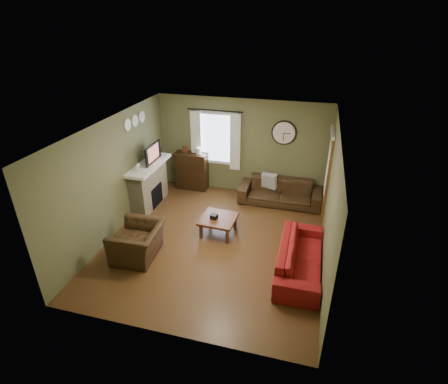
% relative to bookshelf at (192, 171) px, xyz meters
% --- Properties ---
extents(floor, '(4.60, 5.20, 0.00)m').
position_rel_bookshelf_xyz_m(floor, '(1.38, -2.39, -0.53)').
color(floor, '#533419').
rests_on(floor, ground).
extents(ceiling, '(4.60, 5.20, 0.00)m').
position_rel_bookshelf_xyz_m(ceiling, '(1.38, -2.39, 2.07)').
color(ceiling, white).
rests_on(ceiling, ground).
extents(wall_left, '(0.00, 5.20, 2.60)m').
position_rel_bookshelf_xyz_m(wall_left, '(-0.92, -2.39, 0.77)').
color(wall_left, '#62663F').
rests_on(wall_left, ground).
extents(wall_right, '(0.00, 5.20, 2.60)m').
position_rel_bookshelf_xyz_m(wall_right, '(3.68, -2.39, 0.77)').
color(wall_right, '#62663F').
rests_on(wall_right, ground).
extents(wall_back, '(4.60, 0.00, 2.60)m').
position_rel_bookshelf_xyz_m(wall_back, '(1.38, 0.21, 0.77)').
color(wall_back, '#62663F').
rests_on(wall_back, ground).
extents(wall_front, '(4.60, 0.00, 2.60)m').
position_rel_bookshelf_xyz_m(wall_front, '(1.38, -4.99, 0.77)').
color(wall_front, '#62663F').
rests_on(wall_front, ground).
extents(fireplace, '(0.40, 1.40, 1.10)m').
position_rel_bookshelf_xyz_m(fireplace, '(-0.72, -1.24, 0.02)').
color(fireplace, tan).
rests_on(fireplace, floor).
extents(firebox, '(0.04, 0.60, 0.55)m').
position_rel_bookshelf_xyz_m(firebox, '(-0.53, -1.24, -0.23)').
color(firebox, black).
rests_on(firebox, fireplace).
extents(mantel, '(0.58, 1.60, 0.08)m').
position_rel_bookshelf_xyz_m(mantel, '(-0.69, -1.24, 0.61)').
color(mantel, white).
rests_on(mantel, fireplace).
extents(tv, '(0.08, 0.60, 0.35)m').
position_rel_bookshelf_xyz_m(tv, '(-0.67, -1.09, 0.82)').
color(tv, black).
rests_on(tv, mantel).
extents(tv_screen, '(0.02, 0.62, 0.36)m').
position_rel_bookshelf_xyz_m(tv_screen, '(-0.59, -1.09, 0.88)').
color(tv_screen, '#994C3F').
rests_on(tv_screen, mantel).
extents(medallion_left, '(0.28, 0.28, 0.03)m').
position_rel_bookshelf_xyz_m(medallion_left, '(-0.90, -1.59, 1.72)').
color(medallion_left, white).
rests_on(medallion_left, wall_left).
extents(medallion_mid, '(0.28, 0.28, 0.03)m').
position_rel_bookshelf_xyz_m(medallion_mid, '(-0.90, -1.24, 1.72)').
color(medallion_mid, white).
rests_on(medallion_mid, wall_left).
extents(medallion_right, '(0.28, 0.28, 0.03)m').
position_rel_bookshelf_xyz_m(medallion_right, '(-0.90, -0.89, 1.72)').
color(medallion_right, white).
rests_on(medallion_right, wall_left).
extents(window_pane, '(1.00, 0.02, 1.30)m').
position_rel_bookshelf_xyz_m(window_pane, '(0.68, 0.19, 0.97)').
color(window_pane, silver).
rests_on(window_pane, wall_back).
extents(curtain_rod, '(0.03, 0.03, 1.50)m').
position_rel_bookshelf_xyz_m(curtain_rod, '(0.68, 0.09, 1.74)').
color(curtain_rod, black).
rests_on(curtain_rod, wall_back).
extents(curtain_left, '(0.28, 0.04, 1.55)m').
position_rel_bookshelf_xyz_m(curtain_left, '(0.13, 0.09, 0.92)').
color(curtain_left, white).
rests_on(curtain_left, wall_back).
extents(curtain_right, '(0.28, 0.04, 1.55)m').
position_rel_bookshelf_xyz_m(curtain_right, '(1.23, 0.09, 0.92)').
color(curtain_right, white).
rests_on(curtain_right, wall_back).
extents(wall_clock, '(0.64, 0.06, 0.64)m').
position_rel_bookshelf_xyz_m(wall_clock, '(2.48, 0.16, 1.27)').
color(wall_clock, white).
rests_on(wall_clock, wall_back).
extents(door, '(0.05, 0.90, 2.10)m').
position_rel_bookshelf_xyz_m(door, '(3.65, -0.54, 0.52)').
color(door, brown).
rests_on(door, floor).
extents(bookshelf, '(0.89, 0.38, 1.06)m').
position_rel_bookshelf_xyz_m(bookshelf, '(0.00, 0.00, 0.00)').
color(bookshelf, black).
rests_on(bookshelf, floor).
extents(book, '(0.27, 0.28, 0.02)m').
position_rel_bookshelf_xyz_m(book, '(0.05, 0.21, 0.43)').
color(book, '#562C18').
rests_on(book, bookshelf).
extents(sofa_brown, '(2.14, 0.84, 0.62)m').
position_rel_bookshelf_xyz_m(sofa_brown, '(2.54, -0.23, -0.22)').
color(sofa_brown, '#342313').
rests_on(sofa_brown, floor).
extents(pillow_left, '(0.41, 0.27, 0.40)m').
position_rel_bookshelf_xyz_m(pillow_left, '(2.23, -0.13, 0.02)').
color(pillow_left, '#A1A9AC').
rests_on(pillow_left, sofa_brown).
extents(pillow_right, '(0.40, 0.13, 0.40)m').
position_rel_bookshelf_xyz_m(pillow_right, '(2.22, -0.09, 0.02)').
color(pillow_right, '#A1A9AC').
rests_on(pillow_right, sofa_brown).
extents(sofa_red, '(0.82, 2.10, 0.61)m').
position_rel_bookshelf_xyz_m(sofa_red, '(3.25, -2.87, -0.22)').
color(sofa_red, maroon).
rests_on(sofa_red, floor).
extents(armchair, '(0.99, 1.11, 0.69)m').
position_rel_bookshelf_xyz_m(armchair, '(-0.00, -3.27, -0.19)').
color(armchair, '#342313').
rests_on(armchair, floor).
extents(coffee_table, '(0.81, 0.81, 0.41)m').
position_rel_bookshelf_xyz_m(coffee_table, '(1.37, -2.05, -0.33)').
color(coffee_table, '#562C18').
rests_on(coffee_table, floor).
extents(tissue_box, '(0.17, 0.17, 0.11)m').
position_rel_bookshelf_xyz_m(tissue_box, '(1.28, -2.11, -0.13)').
color(tissue_box, black).
rests_on(tissue_box, coffee_table).
extents(wine_glass_a, '(0.06, 0.06, 0.19)m').
position_rel_bookshelf_xyz_m(wine_glass_a, '(-0.67, -1.80, 0.74)').
color(wine_glass_a, white).
rests_on(wine_glass_a, mantel).
extents(wine_glass_b, '(0.07, 0.07, 0.21)m').
position_rel_bookshelf_xyz_m(wine_glass_b, '(-0.67, -1.73, 0.75)').
color(wine_glass_b, white).
rests_on(wine_glass_b, mantel).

